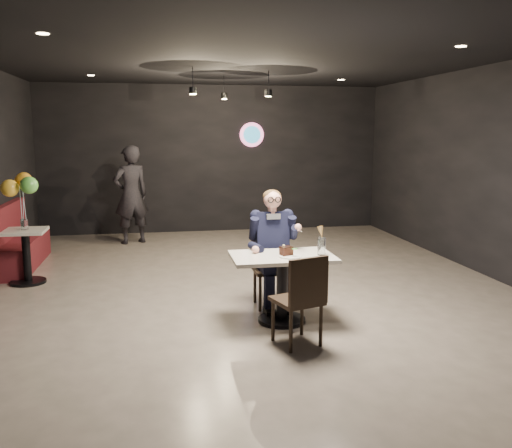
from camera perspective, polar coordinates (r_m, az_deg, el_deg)
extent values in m
plane|color=gray|center=(7.13, -0.58, -7.12)|extent=(9.00, 9.00, 0.00)
cube|color=black|center=(8.84, -2.89, 14.98)|extent=(1.40, 1.20, 0.36)
cube|color=beige|center=(5.95, 2.76, -6.80)|extent=(1.10, 0.70, 0.75)
cube|color=black|center=(6.45, 1.65, -4.71)|extent=(0.42, 0.46, 0.92)
cube|color=black|center=(5.33, 4.33, -7.83)|extent=(0.54, 0.56, 0.92)
cube|color=black|center=(6.39, 1.66, -2.45)|extent=(0.60, 0.80, 1.44)
cylinder|color=white|center=(5.77, 3.60, -3.42)|extent=(0.24, 0.24, 0.01)
cube|color=black|center=(5.80, 3.20, -2.87)|extent=(0.15, 0.13, 0.08)
ellipsoid|color=green|center=(5.74, 4.10, -2.63)|extent=(0.07, 0.04, 0.01)
cylinder|color=silver|center=(5.88, 6.91, -2.34)|extent=(0.08, 0.08, 0.19)
cone|color=tan|center=(5.86, 6.88, -0.87)|extent=(0.08, 0.08, 0.13)
cube|color=#4D1310|center=(9.06, -23.54, -1.14)|extent=(0.49, 1.95, 0.97)
cube|color=beige|center=(8.07, -22.97, -3.44)|extent=(0.54, 0.54, 0.68)
cylinder|color=silver|center=(7.98, -23.20, -0.05)|extent=(0.10, 0.10, 0.14)
cube|color=yellow|center=(7.92, -23.41, 3.00)|extent=(0.42, 0.42, 0.70)
imported|color=black|center=(10.30, -13.02, 3.01)|extent=(0.78, 0.67, 1.82)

